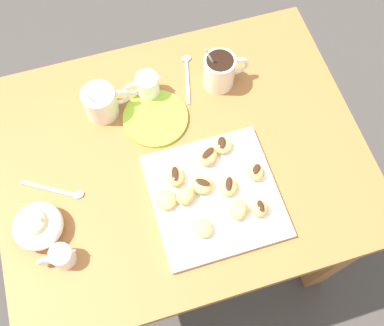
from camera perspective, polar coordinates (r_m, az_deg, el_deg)
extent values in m
plane|color=#423D38|center=(1.81, -0.97, -8.56)|extent=(8.00, 8.00, 0.00)
cube|color=#A36633|center=(1.16, -1.50, 0.72)|extent=(0.93, 0.74, 0.04)
cube|color=#A36633|center=(1.51, 17.64, -11.22)|extent=(0.07, 0.07, 0.68)
cube|color=#A36633|center=(1.64, -18.11, 1.09)|extent=(0.07, 0.07, 0.68)
cube|color=#A36633|center=(1.69, 9.31, 8.33)|extent=(0.07, 0.07, 0.68)
cube|color=white|center=(1.09, 2.90, -4.17)|extent=(0.30, 0.30, 0.02)
cylinder|color=silver|center=(1.19, -11.52, 7.45)|extent=(0.09, 0.09, 0.09)
torus|color=silver|center=(1.18, -9.07, 8.25)|extent=(0.06, 0.01, 0.06)
cylinder|color=black|center=(1.16, -11.86, 8.41)|extent=(0.07, 0.07, 0.01)
cylinder|color=silver|center=(1.16, -12.64, 8.08)|extent=(0.04, 0.04, 0.11)
cylinder|color=silver|center=(1.21, 3.44, 11.45)|extent=(0.08, 0.08, 0.10)
torus|color=silver|center=(1.22, 5.80, 12.11)|extent=(0.06, 0.01, 0.06)
cylinder|color=black|center=(1.18, 3.56, 12.66)|extent=(0.07, 0.07, 0.01)
cylinder|color=silver|center=(1.18, 2.76, 12.34)|extent=(0.05, 0.02, 0.13)
cylinder|color=white|center=(1.21, -5.61, 9.68)|extent=(0.06, 0.06, 0.07)
cone|color=white|center=(1.19, -4.38, 10.72)|extent=(0.02, 0.02, 0.02)
torus|color=white|center=(1.20, -7.49, 9.28)|extent=(0.05, 0.01, 0.05)
cylinder|color=white|center=(1.18, -5.74, 10.48)|extent=(0.05, 0.05, 0.01)
ellipsoid|color=white|center=(1.10, -18.91, -7.56)|extent=(0.12, 0.12, 0.06)
sphere|color=#F4E5B2|center=(1.08, -19.27, -7.21)|extent=(0.06, 0.06, 0.06)
ellipsoid|color=green|center=(1.06, -18.92, -6.74)|extent=(0.03, 0.03, 0.01)
cylinder|color=white|center=(1.07, -16.05, -11.29)|extent=(0.05, 0.05, 0.05)
cone|color=white|center=(1.05, -14.99, -10.76)|extent=(0.02, 0.02, 0.02)
torus|color=white|center=(1.07, -17.96, -11.69)|extent=(0.04, 0.01, 0.04)
cylinder|color=#381E11|center=(1.05, -16.36, -11.02)|extent=(0.04, 0.04, 0.01)
cylinder|color=#9EC633|center=(1.19, -4.65, 5.68)|extent=(0.17, 0.17, 0.01)
cube|color=silver|center=(1.16, -17.57, -2.97)|extent=(0.13, 0.09, 0.00)
ellipsoid|color=silver|center=(1.13, -14.19, -3.90)|extent=(0.03, 0.02, 0.01)
cube|color=silver|center=(1.25, -0.58, 10.34)|extent=(0.04, 0.15, 0.00)
ellipsoid|color=silver|center=(1.29, -0.74, 13.10)|extent=(0.03, 0.02, 0.01)
ellipsoid|color=#E5B260|center=(1.08, -2.14, -1.71)|extent=(0.05, 0.05, 0.03)
ellipsoid|color=#381E11|center=(1.07, -2.17, -1.35)|extent=(0.02, 0.04, 0.00)
ellipsoid|color=#E5B260|center=(1.10, 1.99, 0.89)|extent=(0.07, 0.07, 0.03)
ellipsoid|color=#381E11|center=(1.09, 2.02, 1.30)|extent=(0.04, 0.03, 0.00)
ellipsoid|color=#E5B260|center=(1.07, 1.32, -2.80)|extent=(0.06, 0.06, 0.03)
ellipsoid|color=#381E11|center=(1.06, 1.34, -2.44)|extent=(0.04, 0.03, 0.00)
ellipsoid|color=#E5B260|center=(1.06, 8.54, -5.72)|extent=(0.06, 0.06, 0.04)
ellipsoid|color=#381E11|center=(1.05, 8.69, -5.38)|extent=(0.02, 0.03, 0.00)
ellipsoid|color=#E5B260|center=(1.08, 4.61, -2.98)|extent=(0.06, 0.06, 0.03)
ellipsoid|color=#381E11|center=(1.06, 4.68, -2.63)|extent=(0.03, 0.04, 0.00)
ellipsoid|color=#E5B260|center=(1.06, -0.81, -4.14)|extent=(0.06, 0.06, 0.04)
ellipsoid|color=#E5B260|center=(1.06, -3.39, -4.66)|extent=(0.07, 0.07, 0.03)
ellipsoid|color=#E5B260|center=(1.10, 8.03, -1.14)|extent=(0.05, 0.06, 0.04)
ellipsoid|color=#381E11|center=(1.08, 8.16, -0.73)|extent=(0.03, 0.03, 0.00)
ellipsoid|color=#E5B260|center=(1.12, 3.74, 2.26)|extent=(0.07, 0.06, 0.03)
ellipsoid|color=#381E11|center=(1.11, 3.79, 2.62)|extent=(0.03, 0.04, 0.00)
ellipsoid|color=#E5B260|center=(1.04, 1.38, -8.25)|extent=(0.06, 0.06, 0.03)
ellipsoid|color=#E5B260|center=(1.06, 5.87, -5.88)|extent=(0.06, 0.06, 0.03)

